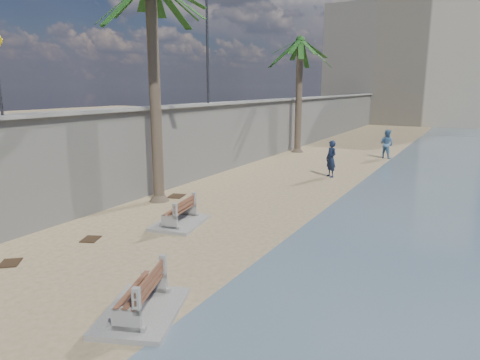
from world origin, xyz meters
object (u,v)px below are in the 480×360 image
at_px(bench_far, 180,214).
at_px(bench_near, 141,297).
at_px(palm_back, 300,42).
at_px(person_a, 331,156).
at_px(person_b, 387,142).

bearing_deg(bench_far, bench_near, -60.29).
distance_m(bench_near, palm_back, 23.29).
height_order(bench_far, palm_back, palm_back).
bearing_deg(person_a, person_b, 118.20).
bearing_deg(person_a, bench_near, -48.53).
height_order(bench_near, person_b, person_b).
distance_m(bench_near, person_b, 21.87).
xyz_separation_m(person_a, person_b, (1.26, 7.24, -0.05)).
height_order(person_a, person_b, person_a).
xyz_separation_m(bench_near, bench_far, (-2.79, 4.89, -0.01)).
xyz_separation_m(palm_back, person_a, (4.56, -6.97, -6.19)).
bearing_deg(bench_far, person_a, 78.80).
xyz_separation_m(bench_near, person_b, (0.40, 21.86, 0.62)).
distance_m(bench_far, person_a, 9.94).
relative_size(person_a, person_b, 1.05).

